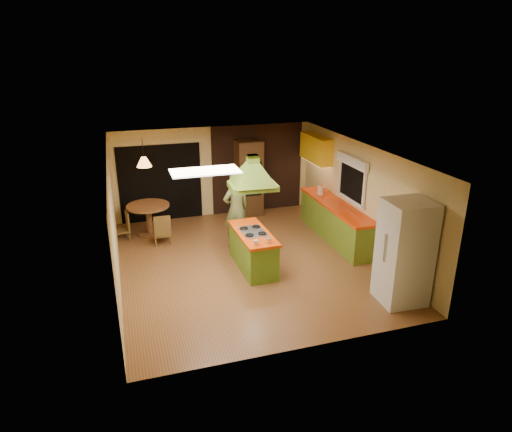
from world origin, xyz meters
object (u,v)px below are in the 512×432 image
object	(u,v)px
refrigerator	(404,252)
canister_large	(321,191)
kitchen_island	(253,250)
dining_table	(149,214)
wall_oven	(249,178)
man	(236,209)

from	to	relation	value
refrigerator	canister_large	bearing A→B (deg)	90.91
kitchen_island	dining_table	size ratio (longest dim) A/B	1.57
refrigerator	wall_oven	distance (m)	5.54
wall_oven	canister_large	xyz separation A→B (m)	(1.50, -1.56, -0.03)
kitchen_island	man	bearing A→B (deg)	91.15
man	dining_table	distance (m)	2.40
wall_oven	canister_large	world-z (taller)	wall_oven
wall_oven	dining_table	xyz separation A→B (m)	(-2.84, -0.68, -0.50)
refrigerator	canister_large	distance (m)	3.80
kitchen_island	refrigerator	bearing A→B (deg)	-44.40
refrigerator	wall_oven	xyz separation A→B (m)	(-1.40, 5.36, 0.07)
canister_large	wall_oven	bearing A→B (deg)	133.80
dining_table	canister_large	size ratio (longest dim) A/B	4.70
kitchen_island	dining_table	bearing A→B (deg)	126.43
kitchen_island	refrigerator	distance (m)	3.15
man	wall_oven	size ratio (longest dim) A/B	0.89
refrigerator	canister_large	world-z (taller)	refrigerator
kitchen_island	wall_oven	world-z (taller)	wall_oven
wall_oven	dining_table	distance (m)	2.96
man	dining_table	xyz separation A→B (m)	(-1.93, 1.38, -0.38)
wall_oven	man	bearing A→B (deg)	-115.98
refrigerator	wall_oven	size ratio (longest dim) A/B	0.93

